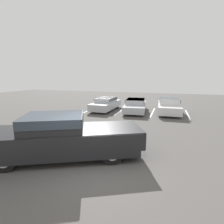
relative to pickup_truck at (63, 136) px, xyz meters
The scene contains 10 objects.
ground_plane 1.66m from the pickup_truck, ahead, with size 60.00×60.00×0.00m, color #4C4947.
stall_stripe_a 10.74m from the pickup_truck, 108.19° to the left, with size 0.12×4.35×0.01m, color white.
stall_stripe_b 10.22m from the pickup_truck, 92.31° to the left, with size 0.12×4.35×0.01m, color white.
stall_stripe_c 10.52m from the pickup_truck, 76.09° to the left, with size 0.12×4.35×0.01m, color white.
stall_stripe_d 11.58m from the pickup_truck, 61.82° to the left, with size 0.12×4.35×0.01m, color white.
pickup_truck is the anchor object (origin of this frame).
parked_sedan_a 10.13m from the pickup_truck, 100.75° to the left, with size 1.83×4.33×1.20m.
parked_sedan_b 10.14m from the pickup_truck, 84.57° to the left, with size 2.26×4.71×1.16m.
parked_sedan_c 11.13m from the pickup_truck, 69.55° to the left, with size 2.06×4.68×1.32m.
traffic_cone 4.93m from the pickup_truck, 139.10° to the left, with size 0.52×0.52×0.46m.
Camera 1 is at (2.46, -5.37, 3.17)m, focal length 28.00 mm.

